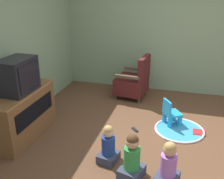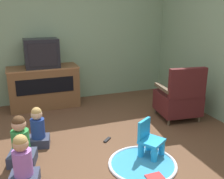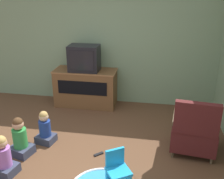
{
  "view_description": "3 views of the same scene",
  "coord_description": "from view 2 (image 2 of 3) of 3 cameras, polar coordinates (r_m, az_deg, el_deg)",
  "views": [
    {
      "loc": [
        -3.52,
        -0.17,
        2.24
      ],
      "look_at": [
        0.31,
        0.91,
        0.66
      ],
      "focal_mm": 42.0,
      "sensor_mm": 36.0,
      "label": 1
    },
    {
      "loc": [
        -0.85,
        -2.62,
        1.76
      ],
      "look_at": [
        0.41,
        0.74,
        0.66
      ],
      "focal_mm": 42.0,
      "sensor_mm": 36.0,
      "label": 2
    },
    {
      "loc": [
        0.99,
        -2.68,
        2.35
      ],
      "look_at": [
        0.37,
        0.92,
        0.89
      ],
      "focal_mm": 42.0,
      "sensor_mm": 36.0,
      "label": 3
    }
  ],
  "objects": [
    {
      "name": "ground_plane",
      "position": [
        3.27,
        -2.2,
        -15.53
      ],
      "size": [
        30.0,
        30.0,
        0.0
      ],
      "primitive_type": "plane",
      "color": "brown"
    },
    {
      "name": "wall_back",
      "position": [
        5.19,
        -15.07,
        11.17
      ],
      "size": [
        5.33,
        0.12,
        2.55
      ],
      "color": "gray",
      "rests_on": "ground_plane"
    },
    {
      "name": "television",
      "position": [
        4.84,
        -15.06,
        7.64
      ],
      "size": [
        0.59,
        0.4,
        0.51
      ],
      "color": "black",
      "rests_on": "tv_cabinet"
    },
    {
      "name": "yellow_kid_chair",
      "position": [
        3.34,
        8.26,
        -11.24
      ],
      "size": [
        0.37,
        0.37,
        0.46
      ],
      "rotation": [
        0.0,
        0.0,
        0.57
      ],
      "color": "#1E99DB",
      "rests_on": "ground_plane"
    },
    {
      "name": "child_watching_center",
      "position": [
        3.3,
        -19.21,
        -10.99
      ],
      "size": [
        0.37,
        0.34,
        0.61
      ],
      "rotation": [
        0.0,
        0.0,
        -0.26
      ],
      "color": "#33384C",
      "rests_on": "ground_plane"
    },
    {
      "name": "play_mat",
      "position": [
        3.24,
        6.64,
        -15.78
      ],
      "size": [
        0.82,
        0.82,
        0.04
      ],
      "color": "teal",
      "rests_on": "ground_plane"
    },
    {
      "name": "tv_cabinet",
      "position": [
        5.01,
        -14.56,
        0.68
      ],
      "size": [
        1.26,
        0.53,
        0.76
      ],
      "color": "brown",
      "rests_on": "ground_plane"
    },
    {
      "name": "book",
      "position": [
        3.01,
        9.56,
        -18.66
      ],
      "size": [
        0.19,
        0.19,
        0.02
      ],
      "rotation": [
        0.0,
        0.0,
        3.14
      ],
      "color": "#B22323",
      "rests_on": "ground_plane"
    },
    {
      "name": "black_armchair",
      "position": [
        4.45,
        14.39,
        -2.01
      ],
      "size": [
        0.7,
        0.69,
        0.91
      ],
      "rotation": [
        0.0,
        0.0,
        3.03
      ],
      "color": "brown",
      "rests_on": "ground_plane"
    },
    {
      "name": "remote_control",
      "position": [
        3.73,
        -1.07,
        -10.88
      ],
      "size": [
        0.14,
        0.13,
        0.02
      ],
      "rotation": [
        0.0,
        0.0,
        0.75
      ],
      "color": "black",
      "rests_on": "ground_plane"
    },
    {
      "name": "child_watching_left",
      "position": [
        3.64,
        -15.83,
        -8.34
      ],
      "size": [
        0.32,
        0.29,
        0.55
      ],
      "rotation": [
        0.0,
        0.0,
        -0.18
      ],
      "color": "#33384C",
      "rests_on": "ground_plane"
    },
    {
      "name": "child_watching_right",
      "position": [
        2.92,
        -18.83,
        -15.12
      ],
      "size": [
        0.34,
        0.31,
        0.58
      ],
      "rotation": [
        0.0,
        0.0,
        -0.21
      ],
      "color": "#33384C",
      "rests_on": "ground_plane"
    }
  ]
}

